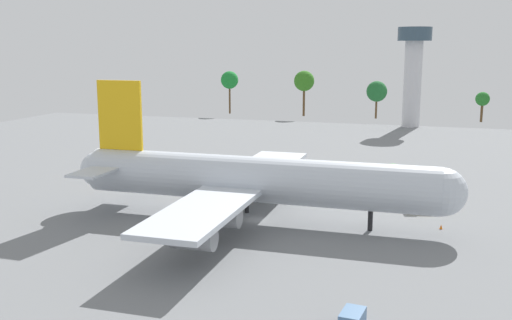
{
  "coord_description": "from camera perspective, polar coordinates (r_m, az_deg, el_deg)",
  "views": [
    {
      "loc": [
        24.82,
        -81.79,
        25.58
      ],
      "look_at": [
        0.0,
        0.0,
        9.19
      ],
      "focal_mm": 41.75,
      "sensor_mm": 36.0,
      "label": 1
    }
  ],
  "objects": [
    {
      "name": "cargo_airplane",
      "position": [
        87.67,
        -0.02,
        -1.96
      ],
      "size": [
        58.76,
        54.26,
        20.43
      ],
      "color": "silver",
      "rests_on": "ground_plane"
    },
    {
      "name": "catering_truck",
      "position": [
        121.34,
        12.6,
        -1.05
      ],
      "size": [
        5.11,
        5.38,
        2.29
      ],
      "color": "#4C8C4C",
      "rests_on": "ground_plane"
    },
    {
      "name": "ground_plane",
      "position": [
        89.22,
        0.0,
        -5.81
      ],
      "size": [
        235.02,
        235.02,
        0.0
      ],
      "primitive_type": "plane",
      "color": "slate"
    },
    {
      "name": "control_tower",
      "position": [
        197.46,
        14.83,
        8.67
      ],
      "size": [
        10.57,
        10.57,
        31.51
      ],
      "color": "silver",
      "rests_on": "ground_plane"
    },
    {
      "name": "cargo_container_fore",
      "position": [
        57.05,
        9.22,
        -14.93
      ],
      "size": [
        2.26,
        3.32,
        1.8
      ],
      "color": "#4C729E",
      "rests_on": "ground_plane"
    },
    {
      "name": "tree_line_backdrop",
      "position": [
        218.15,
        10.62,
        6.94
      ],
      "size": [
        114.33,
        7.51,
        16.73
      ],
      "color": "#51381E",
      "rests_on": "ground_plane"
    },
    {
      "name": "safety_cone_nose",
      "position": [
        89.06,
        17.31,
        -6.13
      ],
      "size": [
        0.44,
        0.44,
        0.63
      ],
      "primitive_type": "cone",
      "color": "orange",
      "rests_on": "ground_plane"
    },
    {
      "name": "baggage_tug",
      "position": [
        97.44,
        15.68,
        -4.08
      ],
      "size": [
        5.42,
        3.55,
        2.08
      ],
      "color": "yellow",
      "rests_on": "ground_plane"
    }
  ]
}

